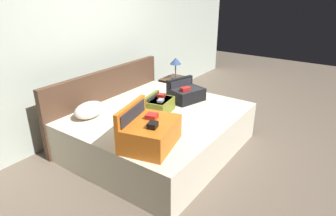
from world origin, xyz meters
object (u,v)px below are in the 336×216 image
pillow_near_headboard (89,110)px  nightstand (175,93)px  hard_case_large (150,132)px  hard_case_small (160,105)px  bed (160,131)px  hard_case_medium (186,93)px  table_lamp (176,62)px

pillow_near_headboard → nightstand: (1.87, 0.01, -0.33)m
hard_case_large → hard_case_small: (0.71, 0.41, -0.05)m
bed → hard_case_small: 0.35m
hard_case_medium → pillow_near_headboard: bearing=166.9°
hard_case_large → table_lamp: bearing=13.2°
nightstand → table_lamp: table_lamp is taller
bed → hard_case_large: 0.89m
table_lamp → hard_case_small: bearing=-154.3°
nightstand → hard_case_small: bearing=-154.3°
hard_case_medium → pillow_near_headboard: (-1.14, 0.66, -0.01)m
hard_case_medium → bed: bearing=-166.9°
bed → hard_case_large: size_ratio=3.03×
bed → nightstand: nightstand is taller
hard_case_large → hard_case_medium: bearing=1.9°
hard_case_small → nightstand: bearing=15.5°
hard_case_large → pillow_near_headboard: bearing=69.5°
hard_case_large → hard_case_small: hard_case_large is taller
hard_case_small → pillow_near_headboard: size_ratio=0.99×
nightstand → hard_case_large: bearing=-152.7°
hard_case_large → nightstand: 2.27m
hard_case_medium → hard_case_small: (-0.54, 0.05, -0.00)m
pillow_near_headboard → hard_case_small: bearing=-45.1°
hard_case_large → hard_case_small: bearing=15.9°
hard_case_large → table_lamp: 2.24m
hard_case_small → nightstand: (1.27, 0.61, -0.34)m
hard_case_large → pillow_near_headboard: size_ratio=1.66×
hard_case_medium → hard_case_large: bearing=-147.1°
pillow_near_headboard → nightstand: 1.90m
hard_case_small → pillow_near_headboard: bearing=124.6°
bed → hard_case_medium: (0.56, -0.04, 0.35)m
pillow_near_headboard → table_lamp: (1.87, 0.01, 0.21)m
table_lamp → nightstand: bearing=0.0°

